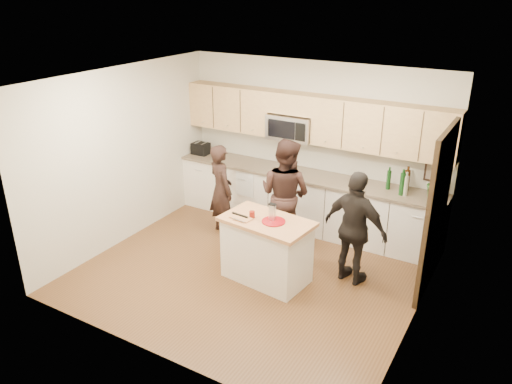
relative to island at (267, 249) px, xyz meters
The scene contains 21 objects.
floor 0.53m from the island, behind, with size 4.50×4.50×0.00m, color brown.
room_shell 1.30m from the island, behind, with size 4.52×4.02×2.71m.
back_cabinetry 1.75m from the island, 98.74° to the left, with size 4.50×0.66×0.94m.
upper_cabinetry 2.35m from the island, 97.07° to the left, with size 4.50×0.33×0.75m.
microwave 2.27m from the island, 107.39° to the left, with size 0.76×0.41×0.40m.
doorway 2.29m from the island, 25.64° to the left, with size 0.06×1.25×2.20m.
framed_picture 2.76m from the island, 50.28° to the left, with size 0.30×0.03×0.38m.
dish_towel 2.00m from the island, 128.23° to the left, with size 0.34×0.60×0.48m.
island is the anchor object (origin of this frame).
red_plate 0.47m from the island, ahead, with size 0.31×0.31×0.02m, color maroon.
box_grater 0.58m from the island, 11.67° to the left, with size 0.09×0.06×0.23m.
drink_glass 0.53m from the island, 169.79° to the right, with size 0.08×0.08×0.09m, color maroon.
cutting_board 0.57m from the island, 156.57° to the right, with size 0.30×0.16×0.02m, color #B2764A.
tongs 0.60m from the island, 164.81° to the right, with size 0.26×0.03×0.02m, color black.
knife 0.60m from the island, 143.31° to the right, with size 0.20×0.02×0.01m, color silver.
toaster 2.94m from the island, 143.52° to the left, with size 0.29×0.22×0.21m.
bottle_cluster 2.34m from the island, 51.64° to the left, with size 0.72×0.31×0.39m.
orchid 2.60m from the island, 44.92° to the left, with size 0.26×0.21×0.47m, color #336A2A.
woman_left 1.60m from the island, 146.73° to the left, with size 0.55×0.36×1.50m, color black.
woman_center 1.08m from the island, 103.25° to the left, with size 0.84×0.65×1.73m, color black.
woman_right 1.22m from the island, 28.05° to the left, with size 0.93×0.39×1.59m, color black.
Camera 1 is at (3.13, -5.24, 3.78)m, focal length 35.00 mm.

